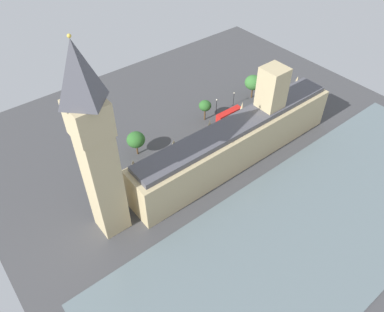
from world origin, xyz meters
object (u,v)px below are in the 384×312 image
(clock_tower, at_px, (95,147))
(pedestrian_by_river_gate, at_px, (178,169))
(plane_tree_near_tower, at_px, (205,106))
(plane_tree_kerbside, at_px, (136,140))
(street_lamp_midblock, at_px, (234,96))
(double_decker_bus_opposite_hall, at_px, (229,116))
(parliament_building, at_px, (240,138))
(pedestrian_far_end, at_px, (192,161))
(plane_tree_trailing, at_px, (253,83))
(car_white_under_trees, at_px, (164,155))
(car_dark_green_corner, at_px, (188,140))
(street_lamp_leading, at_px, (217,104))

(clock_tower, bearing_deg, pedestrian_by_river_gate, -78.36)
(pedestrian_by_river_gate, xyz_separation_m, plane_tree_near_tower, (15.23, -23.92, 5.44))
(plane_tree_kerbside, height_order, street_lamp_midblock, plane_tree_kerbside)
(plane_tree_near_tower, xyz_separation_m, plane_tree_kerbside, (-0.42, 29.65, -0.07))
(double_decker_bus_opposite_hall, relative_size, plane_tree_kerbside, 1.21)
(parliament_building, distance_m, clock_tower, 50.07)
(clock_tower, relative_size, plane_tree_kerbside, 6.35)
(parliament_building, bearing_deg, pedestrian_far_end, 60.02)
(plane_tree_trailing, bearing_deg, pedestrian_by_river_gate, 107.06)
(car_white_under_trees, xyz_separation_m, pedestrian_far_end, (-8.00, -5.73, -0.18))
(plane_tree_kerbside, bearing_deg, clock_tower, 134.17)
(plane_tree_kerbside, bearing_deg, car_white_under_trees, -137.94)
(parliament_building, relative_size, pedestrian_far_end, 48.10)
(clock_tower, height_order, plane_tree_near_tower, clock_tower)
(pedestrian_far_end, distance_m, plane_tree_trailing, 44.86)
(car_white_under_trees, relative_size, pedestrian_by_river_gate, 2.90)
(car_dark_green_corner, height_order, plane_tree_trailing, plane_tree_trailing)
(plane_tree_near_tower, bearing_deg, double_decker_bus_opposite_hall, -136.88)
(plane_tree_kerbside, bearing_deg, parliament_building, -131.83)
(plane_tree_near_tower, relative_size, street_lamp_midblock, 1.39)
(parliament_building, distance_m, pedestrian_far_end, 16.84)
(plane_tree_kerbside, height_order, plane_tree_trailing, plane_tree_trailing)
(double_decker_bus_opposite_hall, xyz_separation_m, plane_tree_kerbside, (6.02, 35.68, 3.47))
(double_decker_bus_opposite_hall, xyz_separation_m, car_dark_green_corner, (0.39, 18.73, -1.75))
(pedestrian_by_river_gate, xyz_separation_m, street_lamp_midblock, (15.36, -38.56, 3.40))
(car_dark_green_corner, distance_m, street_lamp_midblock, 28.22)
(clock_tower, distance_m, double_decker_bus_opposite_hall, 63.84)
(car_dark_green_corner, relative_size, plane_tree_trailing, 0.46)
(clock_tower, bearing_deg, plane_tree_near_tower, -67.72)
(street_lamp_leading, bearing_deg, street_lamp_midblock, -90.91)
(car_dark_green_corner, bearing_deg, pedestrian_by_river_gate, 131.67)
(car_white_under_trees, relative_size, plane_tree_trailing, 0.49)
(car_white_under_trees, bearing_deg, double_decker_bus_opposite_hall, -88.29)
(plane_tree_kerbside, relative_size, street_lamp_midblock, 1.48)
(street_lamp_leading, bearing_deg, pedestrian_by_river_gate, 117.48)
(double_decker_bus_opposite_hall, xyz_separation_m, car_white_under_trees, (-0.65, 29.66, -1.75))
(car_white_under_trees, distance_m, pedestrian_far_end, 9.84)
(parliament_building, distance_m, pedestrian_by_river_gate, 21.79)
(street_lamp_leading, bearing_deg, plane_tree_trailing, -92.43)
(parliament_building, relative_size, street_lamp_midblock, 12.85)
(plane_tree_trailing, height_order, street_lamp_leading, plane_tree_trailing)
(car_white_under_trees, relative_size, plane_tree_kerbside, 0.54)
(car_dark_green_corner, distance_m, plane_tree_trailing, 37.67)
(street_lamp_midblock, relative_size, street_lamp_leading, 0.92)
(clock_tower, bearing_deg, street_lamp_midblock, -72.26)
(plane_tree_near_tower, distance_m, street_lamp_leading, 6.14)
(clock_tower, bearing_deg, car_white_under_trees, -63.14)
(car_dark_green_corner, bearing_deg, plane_tree_near_tower, -62.21)
(pedestrian_far_end, distance_m, plane_tree_near_tower, 24.04)
(car_white_under_trees, bearing_deg, plane_tree_near_tower, -72.86)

